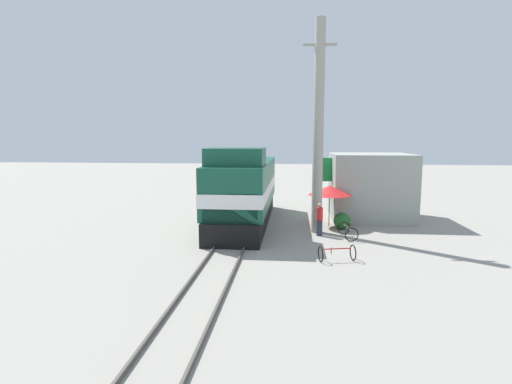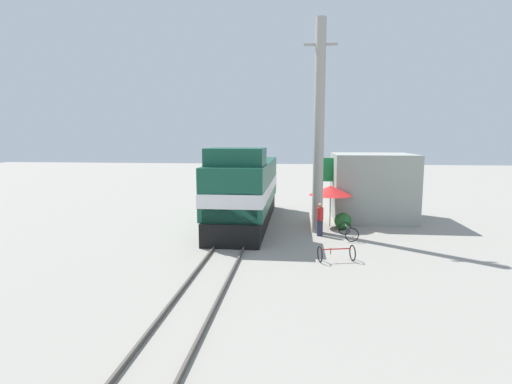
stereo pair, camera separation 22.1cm
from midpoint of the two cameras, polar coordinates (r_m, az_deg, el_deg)
name	(u,v)px [view 1 (the left image)]	position (r m, az deg, el deg)	size (l,w,h in m)	color
ground_plane	(238,235)	(22.09, -2.93, -6.13)	(120.00, 120.00, 0.00)	gray
rail_near	(225,233)	(22.18, -4.77, -5.88)	(0.08, 30.25, 0.15)	#4C4742
rail_far	(251,234)	(21.98, -1.07, -5.99)	(0.08, 30.25, 0.15)	#4C4742
locomotive	(244,191)	(24.39, -2.02, 0.19)	(3.21, 12.06, 4.77)	black
utility_pole	(318,128)	(22.30, 8.62, 9.04)	(1.80, 0.57, 11.59)	#9E998E
vendor_umbrella	(330,190)	(24.21, 10.23, 0.24)	(2.56, 2.56, 2.47)	#4C4C4C
billboard_sign	(335,173)	(26.83, 10.99, 2.70)	(2.35, 0.12, 3.99)	#595959
shrub_cluster	(342,221)	(23.82, 11.92, -4.06)	(0.97, 0.97, 0.97)	#236028
person_bystander	(320,218)	(21.95, 8.79, -3.67)	(0.34, 0.34, 1.80)	#2D3347
bicycle	(348,231)	(21.84, 12.68, -5.47)	(0.92, 1.64, 0.72)	black
bicycle_spare	(337,253)	(17.73, 11.12, -8.56)	(1.63, 1.03, 0.70)	black
building_block_distant	(370,186)	(27.30, 15.76, 0.81)	(5.03, 4.90, 4.26)	#999E93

